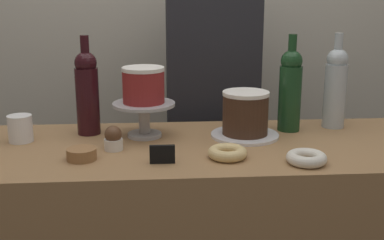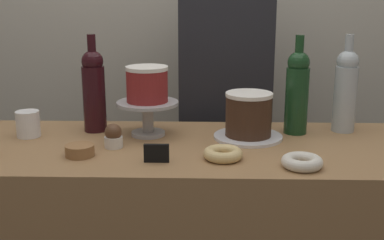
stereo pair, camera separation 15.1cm
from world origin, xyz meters
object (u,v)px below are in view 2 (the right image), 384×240
object	(u,v)px
barista_figure	(224,135)
white_layer_cake	(147,84)
wine_bottle_dark_red	(94,89)
wine_bottle_clear	(346,89)
price_sign_chalkboard	(156,153)
coffee_cup_ceramic	(28,124)
cupcake_chocolate	(113,136)
donut_glazed	(223,154)
donut_sugar	(302,162)
chocolate_round_cake	(249,114)
wine_bottle_green	(297,91)
cookie_stack	(80,150)
cake_stand_pedestal	(148,112)

from	to	relation	value
barista_figure	white_layer_cake	bearing A→B (deg)	-123.78
wine_bottle_dark_red	wine_bottle_clear	xyz separation A→B (m)	(0.84, 0.02, 0.00)
wine_bottle_dark_red	price_sign_chalkboard	world-z (taller)	wine_bottle_dark_red
white_layer_cake	coffee_cup_ceramic	world-z (taller)	white_layer_cake
cupcake_chocolate	donut_glazed	world-z (taller)	cupcake_chocolate
cupcake_chocolate	donut_glazed	xyz separation A→B (m)	(0.33, -0.10, -0.02)
white_layer_cake	barista_figure	world-z (taller)	barista_figure
donut_glazed	barista_figure	xyz separation A→B (m)	(0.03, 0.63, -0.13)
wine_bottle_dark_red	donut_sugar	bearing A→B (deg)	-28.56
chocolate_round_cake	wine_bottle_green	bearing A→B (deg)	22.62
wine_bottle_dark_red	white_layer_cake	bearing A→B (deg)	-14.88
cupcake_chocolate	cookie_stack	world-z (taller)	cupcake_chocolate
white_layer_cake	wine_bottle_green	xyz separation A→B (m)	(0.49, 0.04, -0.03)
donut_glazed	price_sign_chalkboard	size ratio (longest dim) A/B	1.60
white_layer_cake	wine_bottle_clear	size ratio (longest dim) A/B	0.42
white_layer_cake	wine_bottle_clear	world-z (taller)	wine_bottle_clear
wine_bottle_clear	cupcake_chocolate	world-z (taller)	wine_bottle_clear
chocolate_round_cake	wine_bottle_green	size ratio (longest dim) A/B	0.46
donut_sugar	cookie_stack	distance (m)	0.63
cake_stand_pedestal	white_layer_cake	size ratio (longest dim) A/B	1.48
coffee_cup_ceramic	cupcake_chocolate	bearing A→B (deg)	-19.78
chocolate_round_cake	price_sign_chalkboard	size ratio (longest dim) A/B	2.14
cupcake_chocolate	donut_sugar	xyz separation A→B (m)	(0.54, -0.16, -0.02)
wine_bottle_dark_red	chocolate_round_cake	bearing A→B (deg)	-8.42
white_layer_cake	cupcake_chocolate	bearing A→B (deg)	-123.78
cake_stand_pedestal	donut_glazed	xyz separation A→B (m)	(0.24, -0.23, -0.06)
cupcake_chocolate	donut_sugar	bearing A→B (deg)	-16.71
chocolate_round_cake	wine_bottle_clear	world-z (taller)	wine_bottle_clear
wine_bottle_clear	price_sign_chalkboard	distance (m)	0.70
donut_sugar	cookie_stack	bearing A→B (deg)	172.75
chocolate_round_cake	donut_sugar	distance (m)	0.30
cake_stand_pedestal	coffee_cup_ceramic	size ratio (longest dim) A/B	2.37
white_layer_cake	donut_glazed	size ratio (longest dim) A/B	1.22
donut_glazed	cookie_stack	bearing A→B (deg)	177.67
wine_bottle_dark_red	cupcake_chocolate	world-z (taller)	wine_bottle_dark_red
donut_glazed	barista_figure	size ratio (longest dim) A/B	0.07
white_layer_cake	wine_bottle_dark_red	world-z (taller)	wine_bottle_dark_red
coffee_cup_ceramic	wine_bottle_clear	bearing A→B (deg)	5.33
donut_sugar	barista_figure	world-z (taller)	barista_figure
cupcake_chocolate	cake_stand_pedestal	bearing A→B (deg)	56.22
barista_figure	donut_sugar	bearing A→B (deg)	-75.09
cake_stand_pedestal	white_layer_cake	distance (m)	0.09
white_layer_cake	price_sign_chalkboard	bearing A→B (deg)	-78.55
wine_bottle_clear	cookie_stack	distance (m)	0.89
wine_bottle_dark_red	donut_sugar	xyz separation A→B (m)	(0.63, -0.35, -0.13)
cupcake_chocolate	price_sign_chalkboard	bearing A→B (deg)	-42.18
donut_sugar	donut_glazed	bearing A→B (deg)	163.48
cake_stand_pedestal	donut_glazed	size ratio (longest dim) A/B	1.80
wine_bottle_green	barista_figure	distance (m)	0.49
price_sign_chalkboard	coffee_cup_ceramic	size ratio (longest dim) A/B	0.82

